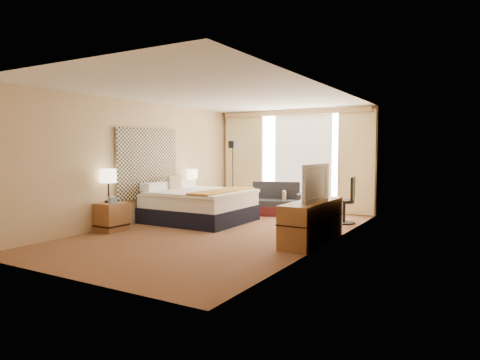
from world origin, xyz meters
The scene contains 21 objects.
floor centered at (0.00, 0.00, 0.00)m, with size 4.20×7.00×0.02m, color #5C1A1A.
ceiling centered at (0.00, 0.00, 2.60)m, with size 4.20×7.00×0.02m, color silver.
wall_back centered at (0.00, 3.50, 1.30)m, with size 4.20×0.02×2.60m, color tan.
wall_front centered at (0.00, -3.50, 1.30)m, with size 4.20×0.02×2.60m, color tan.
wall_left centered at (-2.10, 0.00, 1.30)m, with size 0.02×7.00×2.60m, color tan.
wall_right centered at (2.10, 0.00, 1.30)m, with size 0.02×7.00×2.60m, color tan.
headboard centered at (-2.06, 0.20, 1.28)m, with size 0.06×1.85×1.50m, color black.
nightstand_left centered at (-1.87, -1.05, 0.28)m, with size 0.45×0.52×0.55m, color brown.
nightstand_right centered at (-1.87, 1.45, 0.28)m, with size 0.45×0.52×0.55m, color brown.
media_dresser centered at (1.83, 0.00, 0.35)m, with size 0.50×1.80×0.70m, color brown.
window centered at (0.25, 3.47, 1.32)m, with size 2.30×0.02×2.30m, color white.
curtains centered at (0.00, 3.39, 1.41)m, with size 4.12×0.19×2.56m.
bed centered at (-1.06, 0.72, 0.36)m, with size 2.03×1.86×0.99m.
loveseat centered at (-0.06, 2.49, 0.26)m, with size 1.41×1.06×0.78m.
floor_lamp centered at (-1.36, 2.63, 1.27)m, with size 0.23×0.23×1.80m.
desk_chair centered at (1.80, 2.11, 0.44)m, with size 0.48×0.48×1.00m.
lamp_left centered at (-1.92, -1.06, 1.05)m, with size 0.31×0.31×0.65m.
lamp_right centered at (-1.84, 1.51, 0.98)m, with size 0.26×0.26×0.55m.
tissue_box centered at (-1.81, -1.07, 0.61)m, with size 0.13×0.13×0.12m, color #7C97C1.
telephone centered at (-1.86, 1.52, 0.58)m, with size 0.17×0.13×0.06m, color black.
television centered at (1.78, 0.00, 1.01)m, with size 1.09×0.14×0.63m, color black.
Camera 1 is at (4.42, -6.84, 1.56)m, focal length 32.00 mm.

